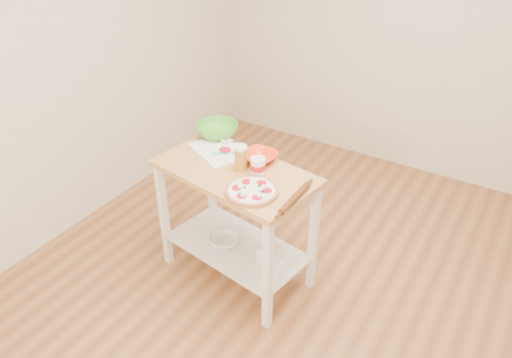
{
  "coord_description": "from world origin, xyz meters",
  "views": [
    {
      "loc": [
        1.07,
        -2.23,
        2.58
      ],
      "look_at": [
        -0.37,
        0.1,
        0.85
      ],
      "focal_mm": 35.0,
      "sensor_mm": 36.0,
      "label": 1
    }
  ],
  "objects_px": {
    "spatula": "(222,153)",
    "shelf_bin": "(270,254)",
    "shelf_glass_bowl": "(225,240)",
    "green_bowl": "(218,130)",
    "knife": "(221,140)",
    "beer_pint": "(241,158)",
    "orange_bowl": "(259,157)",
    "cutting_board": "(221,150)",
    "rolling_pin": "(295,198)",
    "prep_island": "(236,202)",
    "yogurt_tub": "(258,166)",
    "pizza": "(252,191)"
  },
  "relations": [
    {
      "from": "knife",
      "to": "shelf_bin",
      "type": "bearing_deg",
      "value": -38.81
    },
    {
      "from": "beer_pint",
      "to": "shelf_glass_bowl",
      "type": "height_order",
      "value": "beer_pint"
    },
    {
      "from": "prep_island",
      "to": "shelf_glass_bowl",
      "type": "relative_size",
      "value": 5.1
    },
    {
      "from": "knife",
      "to": "shelf_glass_bowl",
      "type": "height_order",
      "value": "knife"
    },
    {
      "from": "cutting_board",
      "to": "green_bowl",
      "type": "bearing_deg",
      "value": 155.85
    },
    {
      "from": "shelf_glass_bowl",
      "to": "orange_bowl",
      "type": "bearing_deg",
      "value": 52.14
    },
    {
      "from": "prep_island",
      "to": "yogurt_tub",
      "type": "distance_m",
      "value": 0.35
    },
    {
      "from": "beer_pint",
      "to": "rolling_pin",
      "type": "xyz_separation_m",
      "value": [
        0.47,
        -0.13,
        -0.07
      ]
    },
    {
      "from": "spatula",
      "to": "orange_bowl",
      "type": "height_order",
      "value": "orange_bowl"
    },
    {
      "from": "green_bowl",
      "to": "knife",
      "type": "bearing_deg",
      "value": -39.7
    },
    {
      "from": "cutting_board",
      "to": "shelf_glass_bowl",
      "type": "bearing_deg",
      "value": -27.94
    },
    {
      "from": "orange_bowl",
      "to": "shelf_bin",
      "type": "relative_size",
      "value": 1.84
    },
    {
      "from": "green_bowl",
      "to": "beer_pint",
      "type": "relative_size",
      "value": 1.76
    },
    {
      "from": "green_bowl",
      "to": "shelf_glass_bowl",
      "type": "distance_m",
      "value": 0.8
    },
    {
      "from": "cutting_board",
      "to": "orange_bowl",
      "type": "distance_m",
      "value": 0.3
    },
    {
      "from": "pizza",
      "to": "knife",
      "type": "bearing_deg",
      "value": 140.46
    },
    {
      "from": "prep_island",
      "to": "rolling_pin",
      "type": "height_order",
      "value": "rolling_pin"
    },
    {
      "from": "pizza",
      "to": "yogurt_tub",
      "type": "xyz_separation_m",
      "value": [
        -0.08,
        0.21,
        0.04
      ]
    },
    {
      "from": "prep_island",
      "to": "green_bowl",
      "type": "distance_m",
      "value": 0.58
    },
    {
      "from": "shelf_bin",
      "to": "pizza",
      "type": "bearing_deg",
      "value": -106.12
    },
    {
      "from": "yogurt_tub",
      "to": "shelf_glass_bowl",
      "type": "bearing_deg",
      "value": -166.21
    },
    {
      "from": "rolling_pin",
      "to": "shelf_glass_bowl",
      "type": "distance_m",
      "value": 0.86
    },
    {
      "from": "beer_pint",
      "to": "shelf_glass_bowl",
      "type": "bearing_deg",
      "value": -156.25
    },
    {
      "from": "knife",
      "to": "yogurt_tub",
      "type": "height_order",
      "value": "yogurt_tub"
    },
    {
      "from": "green_bowl",
      "to": "shelf_bin",
      "type": "distance_m",
      "value": 0.97
    },
    {
      "from": "knife",
      "to": "rolling_pin",
      "type": "height_order",
      "value": "rolling_pin"
    },
    {
      "from": "cutting_board",
      "to": "shelf_bin",
      "type": "distance_m",
      "value": 0.79
    },
    {
      "from": "green_bowl",
      "to": "shelf_bin",
      "type": "bearing_deg",
      "value": -28.15
    },
    {
      "from": "green_bowl",
      "to": "shelf_glass_bowl",
      "type": "height_order",
      "value": "green_bowl"
    },
    {
      "from": "cutting_board",
      "to": "yogurt_tub",
      "type": "distance_m",
      "value": 0.4
    },
    {
      "from": "pizza",
      "to": "yogurt_tub",
      "type": "height_order",
      "value": "yogurt_tub"
    },
    {
      "from": "shelf_glass_bowl",
      "to": "shelf_bin",
      "type": "bearing_deg",
      "value": 1.11
    },
    {
      "from": "shelf_glass_bowl",
      "to": "green_bowl",
      "type": "bearing_deg",
      "value": 128.37
    },
    {
      "from": "orange_bowl",
      "to": "yogurt_tub",
      "type": "distance_m",
      "value": 0.17
    },
    {
      "from": "cutting_board",
      "to": "green_bowl",
      "type": "height_order",
      "value": "green_bowl"
    },
    {
      "from": "rolling_pin",
      "to": "shelf_bin",
      "type": "height_order",
      "value": "rolling_pin"
    },
    {
      "from": "spatula",
      "to": "yogurt_tub",
      "type": "distance_m",
      "value": 0.35
    },
    {
      "from": "prep_island",
      "to": "beer_pint",
      "type": "bearing_deg",
      "value": 38.87
    },
    {
      "from": "yogurt_tub",
      "to": "prep_island",
      "type": "bearing_deg",
      "value": -168.1
    },
    {
      "from": "yogurt_tub",
      "to": "shelf_glass_bowl",
      "type": "height_order",
      "value": "yogurt_tub"
    },
    {
      "from": "prep_island",
      "to": "cutting_board",
      "type": "xyz_separation_m",
      "value": [
        -0.22,
        0.16,
        0.27
      ]
    },
    {
      "from": "cutting_board",
      "to": "shelf_glass_bowl",
      "type": "distance_m",
      "value": 0.65
    },
    {
      "from": "prep_island",
      "to": "knife",
      "type": "relative_size",
      "value": 4.27
    },
    {
      "from": "yogurt_tub",
      "to": "rolling_pin",
      "type": "relative_size",
      "value": 0.59
    },
    {
      "from": "cutting_board",
      "to": "shelf_bin",
      "type": "height_order",
      "value": "cutting_board"
    },
    {
      "from": "shelf_glass_bowl",
      "to": "shelf_bin",
      "type": "distance_m",
      "value": 0.37
    },
    {
      "from": "spatula",
      "to": "shelf_bin",
      "type": "relative_size",
      "value": 1.12
    },
    {
      "from": "beer_pint",
      "to": "spatula",
      "type": "bearing_deg",
      "value": 156.97
    },
    {
      "from": "shelf_glass_bowl",
      "to": "yogurt_tub",
      "type": "bearing_deg",
      "value": 13.79
    },
    {
      "from": "pizza",
      "to": "yogurt_tub",
      "type": "relative_size",
      "value": 1.58
    }
  ]
}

